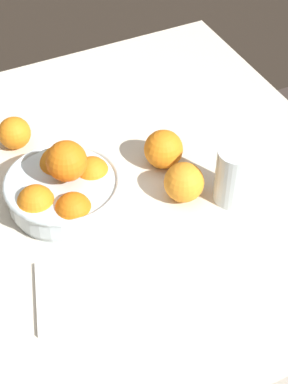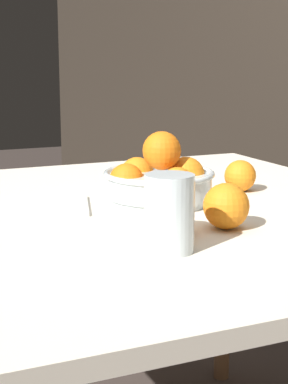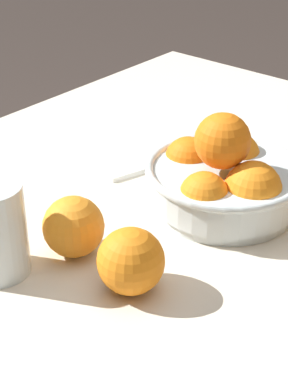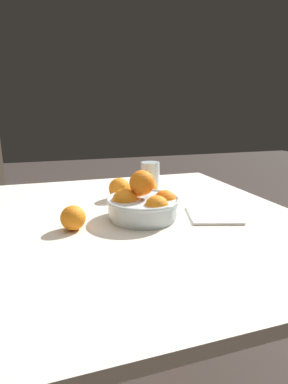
{
  "view_description": "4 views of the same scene",
  "coord_description": "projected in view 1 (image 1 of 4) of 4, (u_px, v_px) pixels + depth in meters",
  "views": [
    {
      "loc": [
        -0.29,
        -0.89,
        1.67
      ],
      "look_at": [
        0.09,
        -0.11,
        0.81
      ],
      "focal_mm": 60.0,
      "sensor_mm": 36.0,
      "label": 1
    },
    {
      "loc": [
        1.16,
        -0.56,
        1.05
      ],
      "look_at": [
        0.12,
        -0.1,
        0.8
      ],
      "focal_mm": 60.0,
      "sensor_mm": 36.0,
      "label": 2
    },
    {
      "loc": [
        0.67,
        0.44,
        1.24
      ],
      "look_at": [
        0.08,
        -0.05,
        0.8
      ],
      "focal_mm": 60.0,
      "sensor_mm": 36.0,
      "label": 3
    },
    {
      "loc": [
        -0.9,
        0.27,
        1.07
      ],
      "look_at": [
        0.13,
        -0.06,
        0.78
      ],
      "focal_mm": 28.0,
      "sensor_mm": 36.0,
      "label": 4
    }
  ],
  "objects": [
    {
      "name": "juice_glass",
      "position": [
        235.0,
        177.0,
        1.28
      ],
      "size": [
        0.08,
        0.08,
        0.12
      ],
      "color": "#F4A314",
      "rests_on": "dining_table"
    },
    {
      "name": "orange_loose_front",
      "position": [
        184.0,
        182.0,
        1.29
      ],
      "size": [
        0.08,
        0.08,
        0.08
      ],
      "primitive_type": "sphere",
      "color": "orange",
      "rests_on": "dining_table"
    },
    {
      "name": "orange_loose_near_bowl",
      "position": [
        14.0,
        133.0,
        1.41
      ],
      "size": [
        0.07,
        0.07,
        0.07
      ],
      "primitive_type": "sphere",
      "color": "orange",
      "rests_on": "dining_table"
    },
    {
      "name": "orange_loose_aside",
      "position": [
        163.0,
        149.0,
        1.36
      ],
      "size": [
        0.08,
        0.08,
        0.08
      ],
      "primitive_type": "sphere",
      "color": "orange",
      "rests_on": "dining_table"
    },
    {
      "name": "fruit_bowl",
      "position": [
        65.0,
        188.0,
        1.27
      ],
      "size": [
        0.23,
        0.23,
        0.15
      ],
      "color": "silver",
      "rests_on": "dining_table"
    },
    {
      "name": "napkin",
      "position": [
        84.0,
        293.0,
        1.14
      ],
      "size": [
        0.21,
        0.2,
        0.01
      ],
      "primitive_type": "cube",
      "rotation": [
        0.0,
        0.0,
        -0.3
      ],
      "color": "white",
      "rests_on": "dining_table"
    },
    {
      "name": "dining_table",
      "position": [
        84.0,
        224.0,
        1.37
      ],
      "size": [
        1.15,
        1.04,
        0.74
      ],
      "color": "beige",
      "rests_on": "ground_plane"
    },
    {
      "name": "ground_plane",
      "position": [
        99.0,
        381.0,
        1.83
      ],
      "size": [
        12.0,
        12.0,
        0.0
      ],
      "primitive_type": "plane",
      "color": "#3D332D"
    }
  ]
}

